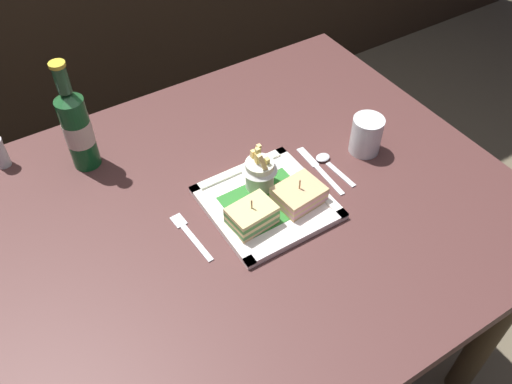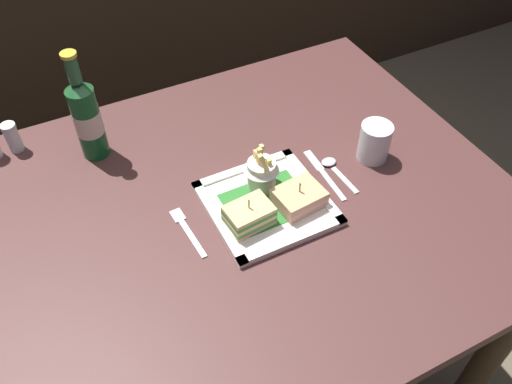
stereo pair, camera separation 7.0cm
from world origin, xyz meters
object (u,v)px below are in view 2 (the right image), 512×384
Objects in this scene: square_plate at (267,204)px; fork at (187,229)px; sandwich_half_left at (249,215)px; beer_bottle at (87,117)px; dining_table at (246,236)px; sandwich_half_right at (299,198)px; fries_cup at (262,170)px; spoon at (333,166)px; pepper_shaker at (13,139)px; knife at (323,172)px; water_glass at (374,144)px.

fork is (-0.18, 0.02, -0.01)m from square_plate.
sandwich_half_left is 0.43m from beer_bottle.
dining_table is 0.18m from sandwich_half_right.
beer_bottle reaches higher than fries_cup.
spoon reaches higher than dining_table.
sandwich_half_right is 1.42× the size of pepper_shaker.
fork is 0.49m from pepper_shaker.
pepper_shaker is at bearing 148.15° from spoon.
knife is at bearing -172.63° from spoon.
beer_bottle is at bearing 151.96° from water_glass.
water_glass is at bearing 14.65° from sandwich_half_right.
beer_bottle is 1.55× the size of knife.
spoon is at bearing 2.99° from fork.
square_plate reaches higher than fork.
dining_table is at bearing -44.75° from pepper_shaker.
pepper_shaker is (-0.39, 0.46, -0.00)m from sandwich_half_left.
sandwich_half_left is 0.11m from fries_cup.
fork is at bearing -57.12° from pepper_shaker.
water_glass reaches higher than pepper_shaker.
fries_cup is at bearing 119.85° from sandwich_half_right.
fries_cup reaches higher than sandwich_half_right.
pepper_shaker is (-0.27, 0.41, 0.03)m from fork.
water_glass is at bearing 0.29° from dining_table.
fries_cup is at bearing 23.90° from dining_table.
water_glass is 0.11m from spoon.
pepper_shaker is at bearing 146.71° from knife.
water_glass is 0.74× the size of spoon.
water_glass is (0.29, 0.03, 0.03)m from square_plate.
square_plate is 2.01× the size of spoon.
beer_bottle is (-0.28, 0.33, 0.10)m from square_plate.
water_glass is at bearing 9.86° from sandwich_half_left.
pepper_shaker is (-0.61, 0.40, 0.03)m from knife.
square_plate is at bearing -174.59° from water_glass.
fries_cup is 0.28m from water_glass.
pepper_shaker is at bearing 149.53° from beer_bottle.
knife is at bearing -6.58° from fries_cup.
knife is (0.44, -0.30, -0.11)m from beer_bottle.
fries_cup is 1.28× the size of water_glass.
water_glass is at bearing -28.04° from beer_bottle.
sandwich_half_left is at bearing -150.50° from square_plate.
sandwich_half_left is 0.37× the size of beer_bottle.
fork and knife have the same top height.
square_plate is 2.70× the size of water_glass.
spoon is (0.37, 0.02, 0.00)m from fork.
water_glass reaches higher than knife.
spoon is at bearing 175.91° from water_glass.
sandwich_half_left is 0.68× the size of fork.
sandwich_half_left reaches higher than dining_table.
sandwich_half_left is (-0.02, -0.06, 0.14)m from dining_table.
pepper_shaker is at bearing 137.48° from sandwich_half_right.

